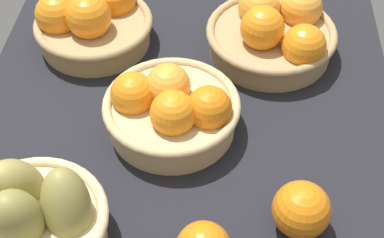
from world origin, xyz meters
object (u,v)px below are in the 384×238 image
(basket_near_right, at_px, (275,33))
(basket_far_left_pears, at_px, (29,219))
(loose_orange_back_gap, at_px, (301,210))
(basket_far_right, at_px, (92,22))
(basket_center, at_px, (171,109))

(basket_near_right, distance_m, basket_far_left_pears, 0.55)
(basket_far_left_pears, height_order, loose_orange_back_gap, basket_far_left_pears)
(basket_far_right, distance_m, basket_center, 0.28)
(basket_far_right, bearing_deg, loose_orange_back_gap, -136.64)
(basket_far_left_pears, bearing_deg, basket_far_right, 0.45)
(basket_center, bearing_deg, basket_far_left_pears, 143.25)
(basket_far_left_pears, distance_m, loose_orange_back_gap, 0.37)
(loose_orange_back_gap, bearing_deg, basket_center, 48.29)
(basket_far_left_pears, relative_size, basket_far_right, 0.96)
(basket_center, distance_m, loose_orange_back_gap, 0.27)
(basket_near_right, bearing_deg, basket_center, 141.18)
(basket_far_left_pears, distance_m, basket_far_right, 0.44)
(basket_near_right, bearing_deg, loose_orange_back_gap, -175.77)
(basket_far_left_pears, distance_m, basket_center, 0.28)
(basket_far_left_pears, height_order, basket_far_right, basket_far_left_pears)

